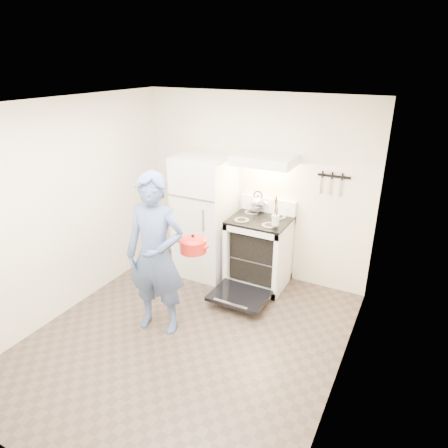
{
  "coord_description": "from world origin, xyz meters",
  "views": [
    {
      "loc": [
        2.03,
        -2.99,
        2.88
      ],
      "look_at": [
        -0.05,
        1.0,
        1.0
      ],
      "focal_mm": 32.0,
      "sensor_mm": 36.0,
      "label": 1
    }
  ],
  "objects_px": {
    "refrigerator": "(205,216)",
    "person": "(156,255)",
    "stove_body": "(259,253)",
    "tea_kettle": "(258,202)",
    "dutch_oven": "(193,246)"
  },
  "relations": [
    {
      "from": "stove_body",
      "to": "dutch_oven",
      "type": "xyz_separation_m",
      "value": [
        -0.34,
        -1.1,
        0.5
      ]
    },
    {
      "from": "person",
      "to": "dutch_oven",
      "type": "height_order",
      "value": "person"
    },
    {
      "from": "stove_body",
      "to": "person",
      "type": "height_order",
      "value": "person"
    },
    {
      "from": "person",
      "to": "stove_body",
      "type": "bearing_deg",
      "value": 54.85
    },
    {
      "from": "person",
      "to": "dutch_oven",
      "type": "bearing_deg",
      "value": 37.0
    },
    {
      "from": "refrigerator",
      "to": "dutch_oven",
      "type": "bearing_deg",
      "value": -66.37
    },
    {
      "from": "refrigerator",
      "to": "tea_kettle",
      "type": "relative_size",
      "value": 5.77
    },
    {
      "from": "refrigerator",
      "to": "person",
      "type": "relative_size",
      "value": 0.93
    },
    {
      "from": "refrigerator",
      "to": "stove_body",
      "type": "relative_size",
      "value": 1.85
    },
    {
      "from": "stove_body",
      "to": "person",
      "type": "xyz_separation_m",
      "value": [
        -0.62,
        -1.41,
        0.46
      ]
    },
    {
      "from": "tea_kettle",
      "to": "person",
      "type": "height_order",
      "value": "person"
    },
    {
      "from": "stove_body",
      "to": "person",
      "type": "relative_size",
      "value": 0.5
    },
    {
      "from": "refrigerator",
      "to": "person",
      "type": "distance_m",
      "value": 1.4
    },
    {
      "from": "refrigerator",
      "to": "dutch_oven",
      "type": "xyz_separation_m",
      "value": [
        0.47,
        -1.07,
        0.11
      ]
    },
    {
      "from": "refrigerator",
      "to": "stove_body",
      "type": "height_order",
      "value": "refrigerator"
    }
  ]
}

